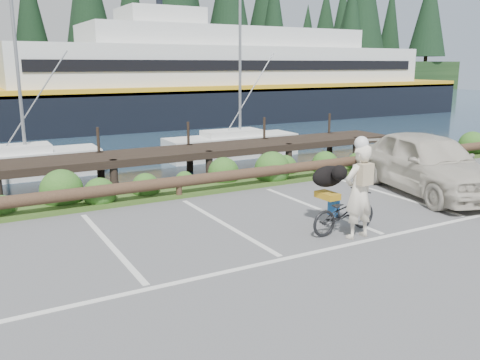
% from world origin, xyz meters
% --- Properties ---
extents(ground, '(72.00, 72.00, 0.00)m').
position_xyz_m(ground, '(0.00, 0.00, 0.00)').
color(ground, '#545456').
extents(vegetation_strip, '(34.00, 1.60, 0.10)m').
position_xyz_m(vegetation_strip, '(0.00, 5.30, 0.05)').
color(vegetation_strip, '#3D5B21').
rests_on(vegetation_strip, ground).
extents(log_rail, '(32.00, 0.30, 0.60)m').
position_xyz_m(log_rail, '(0.00, 4.60, 0.00)').
color(log_rail, '#443021').
rests_on(log_rail, ground).
extents(bicycle, '(1.71, 0.67, 0.89)m').
position_xyz_m(bicycle, '(1.97, 0.27, 0.44)').
color(bicycle, black).
rests_on(bicycle, ground).
extents(cyclist, '(0.73, 0.50, 1.95)m').
position_xyz_m(cyclist, '(1.99, -0.13, 0.98)').
color(cyclist, '#F3E7CD').
rests_on(cyclist, ground).
extents(dog, '(0.43, 0.83, 0.47)m').
position_xyz_m(dog, '(1.94, 0.81, 1.12)').
color(dog, black).
rests_on(dog, bicycle).
extents(parked_car, '(3.10, 5.32, 1.70)m').
position_xyz_m(parked_car, '(6.22, 1.79, 0.85)').
color(parked_car, beige).
rests_on(parked_car, ground).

